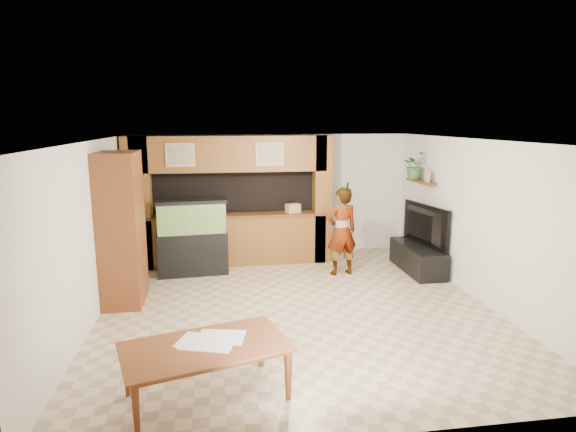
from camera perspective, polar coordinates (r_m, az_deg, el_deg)
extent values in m
plane|color=tan|center=(7.73, 0.97, -10.69)|extent=(6.50, 6.50, 0.00)
plane|color=white|center=(7.18, 1.04, 8.94)|extent=(6.50, 6.50, 0.00)
plane|color=silver|center=(10.51, -1.96, 2.55)|extent=(6.00, 0.00, 6.00)
plane|color=silver|center=(7.47, -22.34, -1.90)|extent=(0.00, 6.50, 6.50)
plane|color=silver|center=(8.38, 21.67, -0.49)|extent=(0.00, 6.50, 6.50)
cube|color=brown|center=(9.82, -6.61, -2.91)|extent=(3.80, 0.35, 1.00)
cube|color=brown|center=(9.71, -6.68, 0.07)|extent=(3.80, 0.43, 0.04)
cube|color=brown|center=(9.55, -6.85, 7.33)|extent=(3.80, 0.35, 0.70)
cube|color=brown|center=(9.77, -17.33, 1.37)|extent=(0.50, 0.35, 2.60)
cube|color=brown|center=(9.89, 4.06, 1.98)|extent=(0.35, 0.35, 2.60)
cube|color=black|center=(10.18, -6.85, 3.04)|extent=(4.20, 0.45, 0.85)
cube|color=tan|center=(9.37, -12.67, 7.07)|extent=(0.55, 0.03, 0.45)
cube|color=tan|center=(9.35, -12.68, 7.06)|extent=(0.43, 0.01, 0.35)
cube|color=tan|center=(9.41, -2.20, 7.35)|extent=(0.55, 0.03, 0.45)
cube|color=tan|center=(9.39, -2.19, 7.34)|extent=(0.43, 0.01, 0.35)
cylinder|color=black|center=(8.32, -20.87, 3.68)|extent=(0.04, 0.25, 0.25)
cylinder|color=white|center=(8.32, -20.70, 3.69)|extent=(0.01, 0.21, 0.21)
cube|color=brown|center=(9.96, 15.48, 3.99)|extent=(0.25, 0.90, 0.04)
cube|color=brown|center=(8.05, -19.15, -1.43)|extent=(0.60, 0.99, 2.42)
cylinder|color=#B2B2B7|center=(8.09, -18.73, -8.12)|extent=(0.32, 0.32, 0.58)
cube|color=black|center=(9.37, -11.21, -4.33)|extent=(1.30, 0.49, 0.81)
cube|color=#2D7248|center=(9.21, -11.37, -0.20)|extent=(1.25, 0.46, 0.56)
cube|color=black|center=(9.15, -11.45, 1.73)|extent=(1.30, 0.49, 0.07)
cube|color=black|center=(9.74, 15.09, -4.84)|extent=(0.56, 1.53, 0.51)
imported|color=black|center=(9.58, 15.29, -1.08)|extent=(0.43, 1.39, 0.80)
cube|color=tan|center=(9.70, 16.18, 4.55)|extent=(0.04, 0.17, 0.22)
imported|color=#2E6B2B|center=(10.15, 14.83, 5.84)|extent=(0.60, 0.55, 0.56)
imported|color=#A37A59|center=(9.12, 6.37, -1.81)|extent=(0.67, 0.50, 1.68)
cylinder|color=black|center=(8.83, 7.07, 3.54)|extent=(0.03, 0.09, 0.15)
imported|color=brown|center=(5.34, -9.52, -17.91)|extent=(1.89, 1.38, 0.60)
cube|color=silver|center=(5.27, -9.43, -14.62)|extent=(0.64, 0.54, 0.01)
cube|color=silver|center=(5.30, -10.02, -14.48)|extent=(0.64, 0.56, 0.01)
cube|color=silver|center=(5.38, -7.96, -14.02)|extent=(0.56, 0.46, 0.01)
cube|color=tan|center=(9.81, 0.58, 0.92)|extent=(0.32, 0.26, 0.18)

